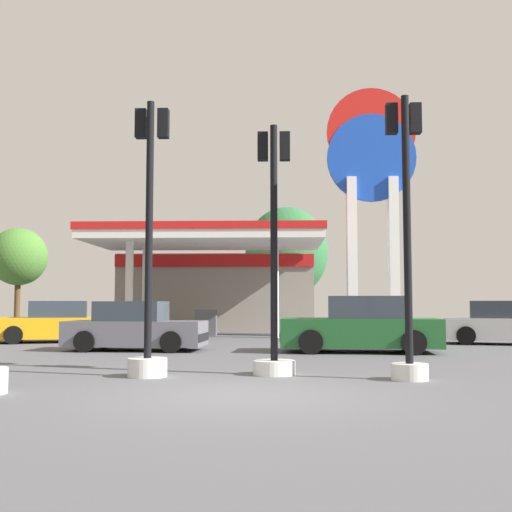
{
  "coord_description": "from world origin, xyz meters",
  "views": [
    {
      "loc": [
        0.56,
        -9.57,
        1.37
      ],
      "look_at": [
        -0.31,
        14.54,
        3.2
      ],
      "focal_mm": 44.07,
      "sensor_mm": 36.0,
      "label": 1
    }
  ],
  "objects_px": {
    "station_pole_sign": "(372,180)",
    "car_4": "(504,325)",
    "car_0": "(135,328)",
    "traffic_signal_0": "(274,289)",
    "car_1": "(55,323)",
    "tree_1": "(287,252)",
    "car_3": "(361,327)",
    "traffic_signal_3": "(149,281)",
    "tree_0": "(18,257)",
    "traffic_signal_1": "(407,264)"
  },
  "relations": [
    {
      "from": "car_1",
      "to": "tree_0",
      "type": "distance_m",
      "value": 16.08
    },
    {
      "from": "car_1",
      "to": "traffic_signal_1",
      "type": "height_order",
      "value": "traffic_signal_1"
    },
    {
      "from": "traffic_signal_1",
      "to": "tree_1",
      "type": "bearing_deg",
      "value": 94.6
    },
    {
      "from": "traffic_signal_3",
      "to": "tree_0",
      "type": "distance_m",
      "value": 27.43
    },
    {
      "from": "car_0",
      "to": "traffic_signal_0",
      "type": "distance_m",
      "value": 7.38
    },
    {
      "from": "car_0",
      "to": "traffic_signal_1",
      "type": "bearing_deg",
      "value": -46.1
    },
    {
      "from": "station_pole_sign",
      "to": "car_1",
      "type": "distance_m",
      "value": 13.79
    },
    {
      "from": "car_1",
      "to": "car_4",
      "type": "xyz_separation_m",
      "value": [
        15.53,
        -0.56,
        0.0
      ]
    },
    {
      "from": "car_4",
      "to": "tree_1",
      "type": "height_order",
      "value": "tree_1"
    },
    {
      "from": "car_0",
      "to": "traffic_signal_1",
      "type": "xyz_separation_m",
      "value": [
        6.54,
        -6.8,
        1.45
      ]
    },
    {
      "from": "car_0",
      "to": "car_4",
      "type": "bearing_deg",
      "value": 15.33
    },
    {
      "from": "traffic_signal_0",
      "to": "traffic_signal_1",
      "type": "relative_size",
      "value": 0.94
    },
    {
      "from": "car_4",
      "to": "tree_1",
      "type": "bearing_deg",
      "value": 117.79
    },
    {
      "from": "car_4",
      "to": "traffic_signal_1",
      "type": "height_order",
      "value": "traffic_signal_1"
    },
    {
      "from": "car_1",
      "to": "tree_0",
      "type": "bearing_deg",
      "value": 117.56
    },
    {
      "from": "tree_1",
      "to": "car_1",
      "type": "bearing_deg",
      "value": -122.84
    },
    {
      "from": "traffic_signal_1",
      "to": "tree_0",
      "type": "distance_m",
      "value": 30.22
    },
    {
      "from": "car_3",
      "to": "car_4",
      "type": "height_order",
      "value": "car_3"
    },
    {
      "from": "station_pole_sign",
      "to": "tree_1",
      "type": "distance_m",
      "value": 9.93
    },
    {
      "from": "car_0",
      "to": "tree_0",
      "type": "bearing_deg",
      "value": 121.86
    },
    {
      "from": "traffic_signal_1",
      "to": "traffic_signal_3",
      "type": "bearing_deg",
      "value": 176.1
    },
    {
      "from": "car_3",
      "to": "tree_1",
      "type": "xyz_separation_m",
      "value": [
        -1.88,
        17.18,
        3.51
      ]
    },
    {
      "from": "car_4",
      "to": "car_0",
      "type": "bearing_deg",
      "value": -164.67
    },
    {
      "from": "station_pole_sign",
      "to": "car_4",
      "type": "height_order",
      "value": "station_pole_sign"
    },
    {
      "from": "car_4",
      "to": "traffic_signal_1",
      "type": "xyz_separation_m",
      "value": [
        -5.25,
        -10.03,
        1.43
      ]
    },
    {
      "from": "traffic_signal_0",
      "to": "tree_0",
      "type": "distance_m",
      "value": 28.27
    },
    {
      "from": "car_1",
      "to": "traffic_signal_3",
      "type": "bearing_deg",
      "value": -61.95
    },
    {
      "from": "car_4",
      "to": "station_pole_sign",
      "type": "bearing_deg",
      "value": 129.18
    },
    {
      "from": "car_0",
      "to": "car_3",
      "type": "distance_m",
      "value": 6.53
    },
    {
      "from": "car_3",
      "to": "tree_0",
      "type": "relative_size",
      "value": 0.79
    },
    {
      "from": "car_1",
      "to": "tree_1",
      "type": "xyz_separation_m",
      "value": [
        8.39,
        12.99,
        3.57
      ]
    },
    {
      "from": "traffic_signal_3",
      "to": "tree_0",
      "type": "bearing_deg",
      "value": 117.77
    },
    {
      "from": "car_1",
      "to": "car_3",
      "type": "distance_m",
      "value": 11.08
    },
    {
      "from": "car_4",
      "to": "car_3",
      "type": "bearing_deg",
      "value": -145.49
    },
    {
      "from": "car_3",
      "to": "traffic_signal_1",
      "type": "distance_m",
      "value": 6.55
    },
    {
      "from": "traffic_signal_3",
      "to": "traffic_signal_0",
      "type": "bearing_deg",
      "value": 10.1
    },
    {
      "from": "station_pole_sign",
      "to": "car_1",
      "type": "bearing_deg",
      "value": -161.48
    },
    {
      "from": "car_3",
      "to": "tree_0",
      "type": "bearing_deg",
      "value": 134.07
    },
    {
      "from": "car_0",
      "to": "traffic_signal_0",
      "type": "xyz_separation_m",
      "value": [
        4.1,
        -6.05,
        1.01
      ]
    },
    {
      "from": "car_1",
      "to": "traffic_signal_0",
      "type": "xyz_separation_m",
      "value": [
        7.85,
        -9.84,
        1.0
      ]
    },
    {
      "from": "car_1",
      "to": "traffic_signal_0",
      "type": "relative_size",
      "value": 0.89
    },
    {
      "from": "station_pole_sign",
      "to": "traffic_signal_3",
      "type": "distance_m",
      "value": 16.29
    },
    {
      "from": "car_3",
      "to": "tree_1",
      "type": "relative_size",
      "value": 0.67
    },
    {
      "from": "car_1",
      "to": "car_4",
      "type": "relative_size",
      "value": 1.0
    },
    {
      "from": "car_0",
      "to": "traffic_signal_1",
      "type": "height_order",
      "value": "traffic_signal_1"
    },
    {
      "from": "car_1",
      "to": "car_4",
      "type": "distance_m",
      "value": 15.54
    },
    {
      "from": "traffic_signal_0",
      "to": "traffic_signal_3",
      "type": "distance_m",
      "value": 2.42
    },
    {
      "from": "tree_0",
      "to": "car_3",
      "type": "bearing_deg",
      "value": -45.93
    },
    {
      "from": "car_1",
      "to": "traffic_signal_1",
      "type": "xyz_separation_m",
      "value": [
        10.29,
        -10.59,
        1.43
      ]
    },
    {
      "from": "car_3",
      "to": "car_1",
      "type": "bearing_deg",
      "value": 157.81
    }
  ]
}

